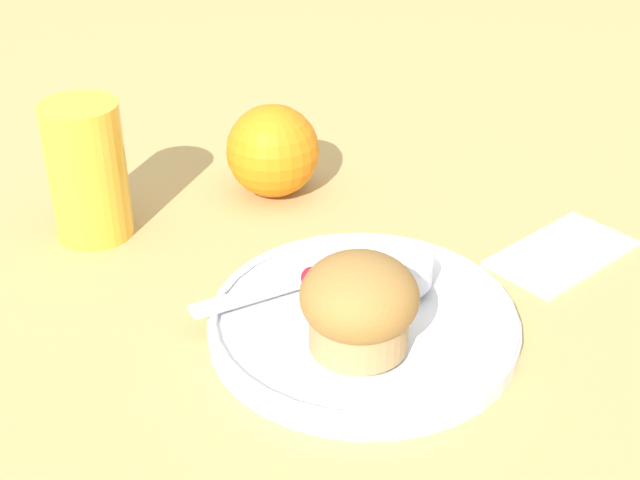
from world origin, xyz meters
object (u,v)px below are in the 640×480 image
Objects in this scene: orange_fruit at (273,151)px; juice_glass at (87,171)px; butter_knife at (306,279)px; muffin at (359,305)px.

orange_fruit is 0.72× the size of juice_glass.
juice_glass is (-0.07, 0.20, 0.04)m from butter_knife.
butter_knife is 0.21m from juice_glass.
juice_glass is at bearing 122.11° from butter_knife.
juice_glass is (-0.16, 0.04, 0.02)m from orange_fruit.
juice_glass is (-0.05, 0.28, 0.01)m from muffin.
juice_glass reaches higher than orange_fruit.
muffin reaches higher than orange_fruit.
muffin is 0.44× the size of butter_knife.
butter_knife is at bearing 74.38° from muffin.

